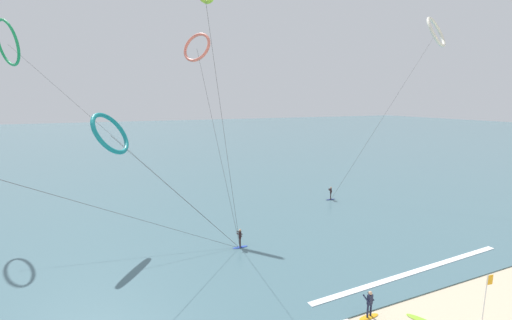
{
  "coord_description": "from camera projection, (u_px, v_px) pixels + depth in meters",
  "views": [
    {
      "loc": [
        -12.7,
        -5.45,
        12.83
      ],
      "look_at": [
        0.0,
        23.73,
        7.08
      ],
      "focal_mm": 23.46,
      "sensor_mm": 36.0,
      "label": 1
    }
  ],
  "objects": [
    {
      "name": "surfer_amber",
      "position": [
        369.0,
        306.0,
        19.88
      ],
      "size": [
        1.4,
        0.61,
        1.7
      ],
      "rotation": [
        0.0,
        0.0,
        3.31
      ],
      "color": "orange",
      "rests_on": "ground"
    },
    {
      "name": "wave_crest_mid",
      "position": [
        415.0,
        272.0,
        25.13
      ],
      "size": [
        19.12,
        1.23,
        0.12
      ],
      "primitive_type": "cube",
      "rotation": [
        0.0,
        0.0,
        0.04
      ],
      "color": "white",
      "rests_on": "ground"
    },
    {
      "name": "beach_flag",
      "position": [
        487.0,
        290.0,
        19.45
      ],
      "size": [
        0.47,
        0.09,
        2.88
      ],
      "color": "silver",
      "rests_on": "ground"
    },
    {
      "name": "kite_ivory",
      "position": [
        436.0,
        32.0,
        43.39
      ],
      "size": [
        16.72,
        3.87,
        23.57
      ],
      "rotation": [
        0.0,
        0.0,
        0.4
      ],
      "color": "silver",
      "rests_on": "ground"
    },
    {
      "name": "surfer_navy",
      "position": [
        331.0,
        194.0,
        43.15
      ],
      "size": [
        1.4,
        0.73,
        1.7
      ],
      "rotation": [
        0.0,
        0.0,
        4.07
      ],
      "color": "navy",
      "rests_on": "ground"
    },
    {
      "name": "kite_teal",
      "position": [
        111.0,
        134.0,
        29.42
      ],
      "size": [
        11.9,
        8.78,
        11.8
      ],
      "rotation": [
        0.0,
        0.0,
        1.01
      ],
      "color": "teal",
      "rests_on": "ground"
    },
    {
      "name": "surfer_cobalt",
      "position": [
        240.0,
        239.0,
        29.15
      ],
      "size": [
        1.4,
        0.69,
        1.7
      ],
      "rotation": [
        0.0,
        0.0,
        4.29
      ],
      "color": "#2647B7",
      "rests_on": "ground"
    },
    {
      "name": "sea_water",
      "position": [
        153.0,
        139.0,
        110.29
      ],
      "size": [
        400.0,
        200.0,
        0.08
      ],
      "primitive_type": "cube",
      "color": "#476B75",
      "rests_on": "ground"
    },
    {
      "name": "kite_emerald",
      "position": [
        8.0,
        43.0,
        33.27
      ],
      "size": [
        20.16,
        18.32,
        20.69
      ],
      "rotation": [
        0.0,
        0.0,
        2.13
      ],
      "color": "#199351",
      "rests_on": "ground"
    },
    {
      "name": "kite_coral",
      "position": [
        197.0,
        48.0,
        36.18
      ],
      "size": [
        3.42,
        13.37,
        20.08
      ],
      "rotation": [
        0.0,
        0.0,
        5.37
      ],
      "color": "#EA7260",
      "rests_on": "ground"
    }
  ]
}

